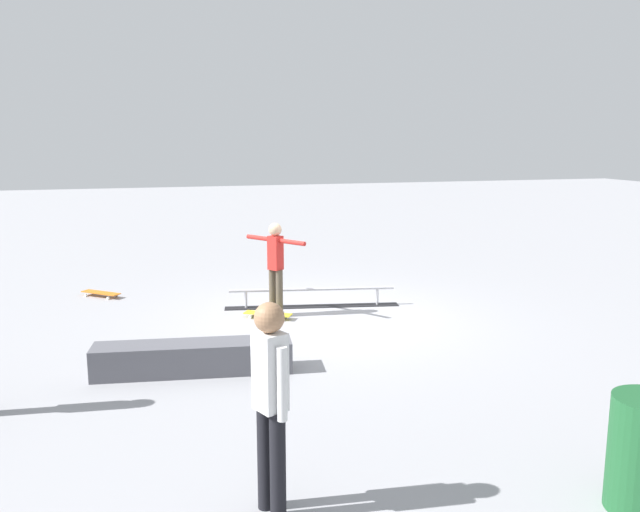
{
  "coord_description": "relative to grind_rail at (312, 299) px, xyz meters",
  "views": [
    {
      "loc": [
        2.89,
        9.91,
        2.95
      ],
      "look_at": [
        -0.01,
        -0.29,
        1.0
      ],
      "focal_mm": 36.36,
      "sensor_mm": 36.0,
      "label": 1
    }
  ],
  "objects": [
    {
      "name": "bystander_white_shirt",
      "position": [
        1.98,
        6.06,
        0.83
      ],
      "size": [
        0.27,
        0.39,
        1.73
      ],
      "rotation": [
        0.0,
        0.0,
        1.98
      ],
      "color": "black",
      "rests_on": "ground_plane"
    },
    {
      "name": "ground_plane",
      "position": [
        0.01,
        0.79,
        -0.15
      ],
      "size": [
        60.0,
        60.0,
        0.0
      ],
      "primitive_type": "plane",
      "color": "#9E9EA3"
    },
    {
      "name": "skate_ledge",
      "position": [
        2.3,
        2.74,
        0.05
      ],
      "size": [
        2.52,
        0.81,
        0.4
      ],
      "primitive_type": "cube",
      "rotation": [
        0.0,
        0.0,
        -0.14
      ],
      "color": "#595960",
      "rests_on": "ground_plane"
    },
    {
      "name": "skater_main",
      "position": [
        0.74,
        0.4,
        0.77
      ],
      "size": [
        0.79,
        1.07,
        1.57
      ],
      "rotation": [
        0.0,
        0.0,
        2.19
      ],
      "color": "brown",
      "rests_on": "ground_plane"
    },
    {
      "name": "grind_rail",
      "position": [
        0.0,
        0.0,
        0.0
      ],
      "size": [
        3.06,
        0.78,
        0.34
      ],
      "rotation": [
        0.0,
        0.0,
        -0.18
      ],
      "color": "black",
      "rests_on": "ground_plane"
    },
    {
      "name": "skateboard_main",
      "position": [
        0.9,
        0.52,
        -0.07
      ],
      "size": [
        0.78,
        0.6,
        0.09
      ],
      "rotation": [
        0.0,
        0.0,
        2.58
      ],
      "color": "yellow",
      "rests_on": "ground_plane"
    },
    {
      "name": "loose_skateboard_orange",
      "position": [
        3.63,
        -1.78,
        -0.07
      ],
      "size": [
        0.74,
        0.67,
        0.09
      ],
      "rotation": [
        0.0,
        0.0,
        2.43
      ],
      "color": "orange",
      "rests_on": "ground_plane"
    }
  ]
}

